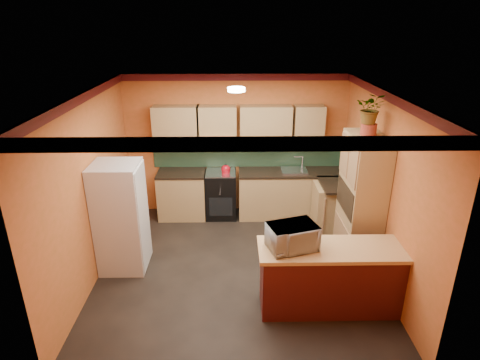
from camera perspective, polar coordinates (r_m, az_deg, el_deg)
name	(u,v)px	position (r m, az deg, el deg)	size (l,w,h in m)	color
room_shell	(238,133)	(5.80, -0.27, 6.66)	(4.24, 4.24, 2.72)	black
base_cabinets_back	(253,195)	(7.80, 1.88, -2.09)	(3.65, 0.60, 0.88)	tan
countertop_back	(253,173)	(7.63, 1.93, 1.07)	(3.65, 0.62, 0.04)	black
stove	(221,194)	(7.79, -2.71, -2.02)	(0.58, 0.58, 0.91)	black
kettle	(226,169)	(7.54, -2.04, 1.62)	(0.17, 0.17, 0.18)	#B50C1A
sink	(294,171)	(7.69, 7.71, 1.34)	(0.48, 0.40, 0.03)	silver
base_cabinets_right	(336,208)	(7.45, 13.51, -3.94)	(0.60, 0.80, 0.88)	tan
countertop_right	(338,185)	(7.27, 13.83, -0.68)	(0.62, 0.80, 0.04)	black
fridge	(121,217)	(6.30, -16.61, -5.10)	(0.68, 0.66, 1.70)	silver
pantry	(361,204)	(6.27, 16.77, -3.25)	(0.48, 0.90, 2.10)	tan
fern_pot	(369,129)	(5.94, 17.82, 6.88)	(0.22, 0.22, 0.16)	maroon
fern	(371,108)	(5.87, 18.16, 9.66)	(0.39, 0.34, 0.43)	tan
breakfast_bar	(330,280)	(5.54, 12.66, -13.69)	(1.80, 0.55, 0.88)	#531313
bar_top	(333,249)	(5.29, 13.08, -9.59)	(1.90, 0.65, 0.05)	#DEB56C
microwave	(292,237)	(5.09, 7.42, -8.00)	(0.59, 0.40, 0.33)	silver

